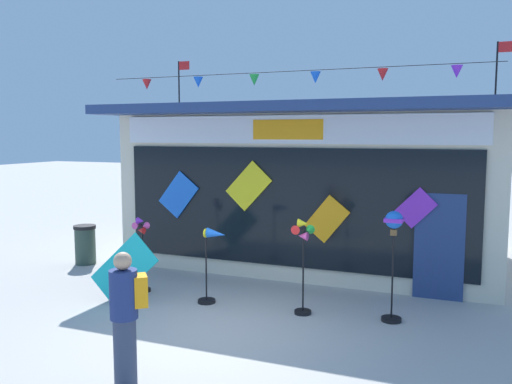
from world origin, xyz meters
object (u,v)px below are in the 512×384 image
Objects in this scene: wind_spinner_far_left at (142,247)px; display_kite_on_ground at (124,269)px; person_near_camera at (126,316)px; trash_bin at (85,244)px; wind_spinner_center_right at (394,240)px; wind_spinner_center_left at (303,251)px; kite_shop_building at (318,183)px; wind_spinner_left at (212,255)px.

display_kite_on_ground is at bearing -78.44° from wind_spinner_far_left.
person_near_camera is 1.81× the size of trash_bin.
wind_spinner_center_right is 4.75m from display_kite_on_ground.
wind_spinner_far_left is 0.89× the size of wind_spinner_center_left.
person_near_camera is at bearing -53.59° from display_kite_on_ground.
kite_shop_building reaches higher than person_near_camera.
trash_bin is (-4.17, 1.54, -0.43)m from wind_spinner_left.
person_near_camera is (-0.35, -7.37, -1.00)m from kite_shop_building.
wind_spinner_center_right is at bearing -9.64° from trash_bin.
wind_spinner_center_right reaches higher than wind_spinner_left.
kite_shop_building is at bearing 78.84° from wind_spinner_left.
person_near_camera is 6.67m from trash_bin.
wind_spinner_center_left is at bearing -14.17° from trash_bin.
wind_spinner_center_right is at bearing -58.51° from kite_shop_building.
wind_spinner_far_left is 0.85m from display_kite_on_ground.
wind_spinner_left is at bearing 24.73° from display_kite_on_ground.
wind_spinner_center_right is at bearing 1.95° from wind_spinner_far_left.
wind_spinner_center_right is (1.47, 0.23, 0.27)m from wind_spinner_center_left.
display_kite_on_ground is at bearing -155.27° from wind_spinner_left.
wind_spinner_center_left is 3.54m from person_near_camera.
kite_shop_building is 4.52m from wind_spinner_center_right.
kite_shop_building is 7.09× the size of display_kite_on_ground.
wind_spinner_center_left is at bearing 119.42° from person_near_camera.
wind_spinner_center_right is at bearing 102.53° from person_near_camera.
wind_spinner_far_left is 1.61m from wind_spinner_left.
trash_bin is (-4.63, 4.79, -0.42)m from person_near_camera.
display_kite_on_ground is at bearing -166.97° from wind_spinner_center_left.
wind_spinner_center_right is at bearing 5.34° from wind_spinner_left.
trash_bin is (-7.33, 1.24, -0.90)m from wind_spinner_center_right.
kite_shop_building is at bearing 102.19° from wind_spinner_center_left.
display_kite_on_ground is at bearing -115.24° from kite_shop_building.
display_kite_on_ground is (-2.26, -4.79, -1.22)m from kite_shop_building.
person_near_camera reaches higher than wind_spinner_far_left.
trash_bin is at bearing -152.59° from kite_shop_building.
kite_shop_building is 4.23m from wind_spinner_center_left.
kite_shop_building reaches higher than wind_spinner_far_left.
wind_spinner_far_left is 0.80× the size of wind_spinner_center_right.
person_near_camera is (2.07, -3.38, -0.01)m from wind_spinner_far_left.
kite_shop_building is 5.86× the size of wind_spinner_far_left.
kite_shop_building reaches higher than display_kite_on_ground.
trash_bin is (-4.98, -2.58, -1.41)m from kite_shop_building.
wind_spinner_left is 1.61m from display_kite_on_ground.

